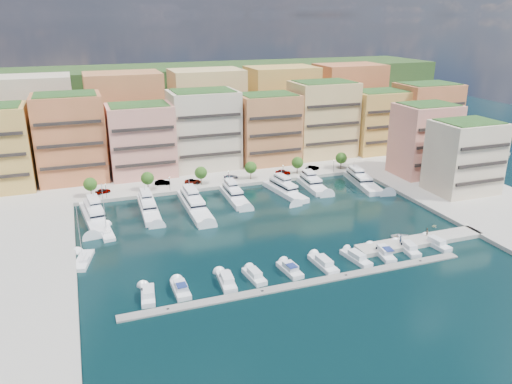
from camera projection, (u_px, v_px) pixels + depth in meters
ground at (265, 225)px, 125.16m from camera, size 400.00×400.00×0.00m
north_quay at (204, 161)px, 180.08m from camera, size 220.00×64.00×2.00m
east_quay at (484, 205)px, 137.98m from camera, size 34.00×76.00×2.00m
hillside at (177, 133)px, 222.60m from camera, size 240.00×40.00×58.00m
south_pontoon at (305, 284)px, 97.62m from camera, size 72.00×2.20×0.35m
finger_pier at (420, 243)px, 115.30m from camera, size 32.00×5.00×2.00m
apartment_1 at (70, 138)px, 152.29m from camera, size 20.00×16.50×26.80m
apartment_2 at (141, 140)px, 157.93m from camera, size 20.00×15.50×22.80m
apartment_3 at (204, 129)px, 165.94m from camera, size 22.00×16.50×25.80m
apartment_4 at (268, 129)px, 171.57m from camera, size 20.00×15.50×23.80m
apartment_5 at (322, 119)px, 179.90m from camera, size 22.00×16.50×26.80m
apartment_6 at (378, 121)px, 185.86m from camera, size 20.00×15.50×22.80m
apartment_7 at (426, 116)px, 190.18m from camera, size 22.00×16.50×24.80m
apartment_east_a at (425, 140)px, 158.65m from camera, size 18.00×14.50×22.80m
apartment_east_b at (464, 157)px, 143.04m from camera, size 18.00×14.50×20.80m
backblock_0 at (34, 121)px, 167.69m from camera, size 26.00×18.00×30.00m
backblock_1 at (126, 115)px, 177.32m from camera, size 26.00×18.00×30.00m
backblock_2 at (207, 110)px, 186.95m from camera, size 26.00×18.00×30.00m
backblock_3 at (281, 106)px, 196.58m from camera, size 26.00×18.00×30.00m
backblock_4 at (348, 101)px, 206.21m from camera, size 26.00×18.00×30.00m
tree_0 at (90, 184)px, 140.40m from camera, size 3.80×3.80×5.65m
tree_1 at (147, 178)px, 145.54m from camera, size 3.80×3.80×5.65m
tree_2 at (201, 173)px, 150.67m from camera, size 3.80×3.80×5.65m
tree_3 at (251, 168)px, 155.81m from camera, size 3.80×3.80×5.65m
tree_4 at (297, 163)px, 160.95m from camera, size 3.80×3.80×5.65m
tree_5 at (341, 158)px, 166.09m from camera, size 3.80×3.80×5.65m
lamppost_0 at (106, 188)px, 139.95m from camera, size 0.30×0.30×4.20m
lamppost_1 at (170, 181)px, 145.73m from camera, size 0.30×0.30×4.20m
lamppost_2 at (228, 175)px, 151.51m from camera, size 0.30×0.30×4.20m
lamppost_3 at (283, 169)px, 157.29m from camera, size 0.30×0.30×4.20m
lamppost_4 at (334, 164)px, 163.07m from camera, size 0.30×0.30×4.20m
yacht_0 at (94, 215)px, 128.38m from camera, size 6.79×22.92×7.30m
yacht_1 at (148, 207)px, 133.53m from camera, size 4.86×21.14×7.30m
yacht_2 at (194, 204)px, 135.70m from camera, size 4.95×25.24×7.30m
yacht_3 at (234, 195)px, 142.63m from camera, size 4.66×18.06×7.30m
yacht_4 at (284, 190)px, 146.91m from camera, size 7.15×19.91×7.30m
yacht_5 at (312, 184)px, 151.82m from camera, size 5.50×15.63×7.30m
yacht_6 at (362, 181)px, 154.77m from camera, size 8.01×21.24×7.30m
cruiser_0 at (148, 295)px, 92.71m from camera, size 3.31×7.64×2.55m
cruiser_1 at (181, 289)px, 94.66m from camera, size 2.76×7.26×2.66m
cruiser_2 at (226, 281)px, 97.59m from camera, size 3.20×8.00×2.55m
cruiser_3 at (254, 276)px, 99.46m from camera, size 3.16×7.30×2.55m
cruiser_4 at (290, 270)px, 101.92m from camera, size 3.33×7.51×2.66m
cruiser_5 at (323, 264)px, 104.38m from camera, size 3.23×8.89×2.55m
cruiser_6 at (356, 258)px, 106.90m from camera, size 3.57×8.68×2.55m
cruiser_7 at (383, 253)px, 109.06m from camera, size 3.67×8.54×2.66m
cruiser_8 at (408, 249)px, 111.17m from camera, size 3.40×7.82×2.55m
cruiser_9 at (435, 244)px, 113.55m from camera, size 3.51×8.05×2.55m
sailboat_1 at (84, 261)px, 106.10m from camera, size 5.03×9.63×13.20m
sailboat_2 at (107, 233)px, 119.63m from camera, size 3.62×9.85×13.20m
tender_3 at (434, 226)px, 123.71m from camera, size 1.49×1.32×0.74m
tender_1 at (395, 236)px, 117.82m from camera, size 1.86×1.70×0.84m
tender_2 at (400, 236)px, 117.73m from camera, size 4.68×3.59×0.90m
car_0 at (103, 191)px, 144.09m from camera, size 4.62×3.07×1.46m
car_1 at (162, 182)px, 151.37m from camera, size 4.82×2.53×1.51m
car_2 at (193, 181)px, 152.55m from camera, size 5.36×3.49×1.37m
car_3 at (231, 177)px, 156.91m from camera, size 4.85×2.55×1.34m
car_4 at (283, 172)px, 161.03m from camera, size 5.32×3.49×1.68m
car_5 at (312, 168)px, 165.19m from camera, size 5.50×3.73×1.72m
person_0 at (401, 239)px, 112.56m from camera, size 0.52×0.72×1.84m
person_1 at (427, 232)px, 116.61m from camera, size 0.98×0.81×1.85m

